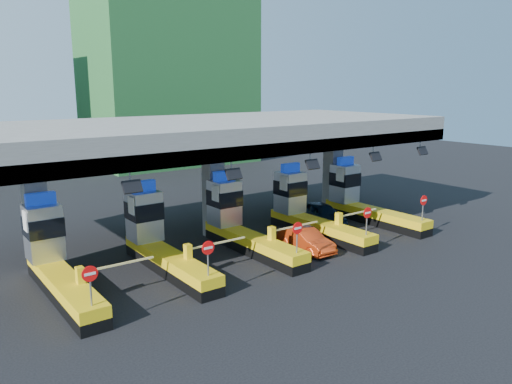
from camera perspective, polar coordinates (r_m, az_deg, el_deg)
ground at (r=28.20m, az=-1.56°, el=-6.44°), size 120.00×120.00×0.00m
toll_canopy at (r=29.29m, az=-4.88°, el=6.50°), size 28.00×12.09×7.00m
toll_lane_far_left at (r=24.04m, az=-22.06°, el=-7.14°), size 4.43×8.00×4.16m
toll_lane_left at (r=25.62m, az=-11.17°, el=-5.31°), size 4.43×8.00×4.16m
toll_lane_center at (r=28.01m, az=-1.90°, el=-3.58°), size 4.43×8.00×4.16m
toll_lane_right at (r=31.03m, az=5.71°, el=-2.09°), size 4.43×8.00×4.16m
toll_lane_far_right at (r=34.51m, az=11.88°, el=-0.85°), size 4.43×8.00×4.16m
bg_building_scaffold at (r=60.67m, az=-10.10°, el=16.61°), size 18.00×12.00×28.00m
van at (r=33.12m, az=7.58°, el=-2.46°), size 2.44×4.40×1.42m
red_car at (r=27.74m, az=5.74°, el=-5.47°), size 1.49×3.81×1.24m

